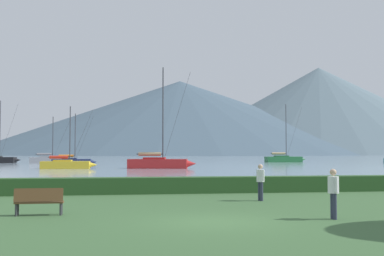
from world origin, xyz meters
name	(u,v)px	position (x,y,z in m)	size (l,w,h in m)	color
ground_plane	(214,222)	(0.00, 0.00, 0.00)	(1000.00, 1000.00, 0.00)	#385B33
harbor_water	(126,159)	(0.00, 137.00, 0.00)	(320.00, 246.00, 0.00)	#8499A8
hedge_line	(174,185)	(0.00, 11.00, 0.43)	(80.00, 1.20, 0.85)	#284C23
sailboat_slip_0	(50,160)	(-15.59, 83.43, 0.67)	(8.20, 2.62, 8.98)	#9E9EA3
sailboat_slip_1	(284,159)	(31.68, 84.50, 0.73)	(8.67, 2.70, 12.15)	#236B38
sailboat_slip_4	(66,164)	(-9.40, 50.77, 0.59)	(7.17, 2.35, 8.10)	gold
sailboat_slip_5	(72,161)	(-10.16, 68.63, 0.60)	(7.22, 2.20, 8.51)	navy
sailboat_slip_7	(159,163)	(2.57, 50.48, 0.77)	(9.18, 4.09, 13.46)	red
park_bench_near_path	(39,200)	(-5.71, 2.47, 0.53)	(1.65, 0.49, 0.95)	brown
person_seated_viewer	(260,179)	(3.39, 6.32, 0.97)	(0.36, 0.55, 1.65)	#2D3347
person_standing_walker	(333,189)	(4.00, 0.03, 0.97)	(0.36, 0.57, 1.65)	#2D3347
distant_hill_west_ridge	(319,111)	(160.43, 368.14, 35.39)	(254.99, 254.99, 70.77)	slate
distant_hill_central_peak	(180,118)	(48.46, 385.34, 29.83)	(329.63, 329.63, 59.66)	#425666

